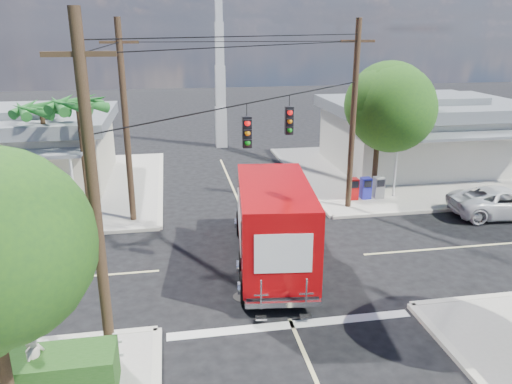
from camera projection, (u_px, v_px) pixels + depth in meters
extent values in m
plane|color=black|center=(265.00, 262.00, 19.11)|extent=(120.00, 120.00, 0.00)
cube|color=#A7A197|center=(404.00, 171.00, 31.19)|extent=(14.00, 14.00, 0.14)
cube|color=beige|center=(296.00, 176.00, 30.04)|extent=(0.25, 14.00, 0.14)
cube|color=beige|center=(468.00, 209.00, 24.64)|extent=(14.00, 0.25, 0.14)
cube|color=#A7A197|center=(32.00, 189.00, 27.58)|extent=(14.00, 14.00, 0.14)
cube|color=beige|center=(161.00, 183.00, 28.73)|extent=(0.25, 14.00, 0.14)
cube|color=beige|center=(232.00, 186.00, 28.47)|extent=(0.12, 12.00, 0.01)
cube|color=beige|center=(501.00, 244.00, 20.75)|extent=(12.00, 0.12, 0.01)
cube|color=silver|center=(292.00, 325.00, 15.09)|extent=(7.50, 0.40, 0.01)
cube|color=silver|center=(422.00, 139.00, 31.82)|extent=(11.00, 8.00, 3.40)
cube|color=slate|center=(425.00, 107.00, 31.18)|extent=(11.80, 8.80, 0.70)
cube|color=slate|center=(426.00, 99.00, 31.03)|extent=(6.05, 4.40, 0.50)
cube|color=slate|center=(468.00, 136.00, 26.86)|extent=(9.90, 1.80, 0.15)
cylinder|color=silver|center=(395.00, 169.00, 25.84)|extent=(0.12, 0.12, 2.90)
cube|color=beige|center=(16.00, 154.00, 28.30)|extent=(10.00, 8.00, 3.20)
cube|color=slate|center=(11.00, 120.00, 27.69)|extent=(10.80, 8.80, 0.70)
cube|color=slate|center=(10.00, 111.00, 27.54)|extent=(5.50, 4.40, 0.50)
cylinder|color=silver|center=(73.00, 184.00, 23.70)|extent=(0.12, 0.12, 2.70)
cube|color=silver|center=(221.00, 127.00, 37.45)|extent=(0.80, 0.80, 3.00)
cube|color=silver|center=(220.00, 86.00, 36.51)|extent=(0.70, 0.70, 3.00)
cube|color=silver|center=(219.00, 44.00, 35.58)|extent=(0.60, 0.60, 3.00)
cylinder|color=#422D1C|center=(3.00, 360.00, 10.32)|extent=(0.28, 0.28, 3.71)
cylinder|color=#422D1C|center=(376.00, 157.00, 25.98)|extent=(0.28, 0.28, 4.10)
sphere|color=#1F4E19|center=(380.00, 107.00, 25.18)|extent=(4.10, 4.10, 4.10)
sphere|color=#1F4E19|center=(371.00, 102.00, 25.22)|extent=(3.33, 3.33, 3.33)
sphere|color=#1F4E19|center=(389.00, 111.00, 25.00)|extent=(3.58, 3.58, 3.58)
cylinder|color=#422D1C|center=(403.00, 150.00, 28.54)|extent=(0.28, 0.28, 3.58)
sphere|color=#215513|center=(407.00, 111.00, 27.85)|extent=(3.58, 3.58, 3.58)
sphere|color=#215513|center=(399.00, 106.00, 27.90)|extent=(2.91, 2.91, 2.91)
sphere|color=#215513|center=(415.00, 113.00, 27.66)|extent=(3.14, 3.14, 3.14)
cylinder|color=#422D1C|center=(84.00, 157.00, 24.08)|extent=(0.24, 0.24, 5.00)
cone|color=#1F6924|center=(98.00, 102.00, 23.42)|extent=(0.50, 2.06, 0.98)
cone|color=#1F6924|center=(92.00, 100.00, 24.02)|extent=(1.92, 1.68, 0.98)
cone|color=#1F6924|center=(76.00, 100.00, 24.06)|extent=(2.12, 0.95, 0.98)
cone|color=#1F6924|center=(61.00, 102.00, 23.50)|extent=(1.34, 2.07, 0.98)
cone|color=#1F6924|center=(58.00, 104.00, 22.77)|extent=(1.34, 2.07, 0.98)
cone|color=#1F6924|center=(70.00, 106.00, 22.41)|extent=(2.12, 0.95, 0.98)
cone|color=#1F6924|center=(88.00, 105.00, 22.70)|extent=(1.92, 1.68, 0.98)
cylinder|color=#422D1C|center=(47.00, 155.00, 25.22)|extent=(0.24, 0.24, 4.60)
cone|color=#1F6924|center=(60.00, 107.00, 24.62)|extent=(0.50, 2.06, 0.98)
cone|color=#1F6924|center=(56.00, 105.00, 25.22)|extent=(1.92, 1.68, 0.98)
cone|color=#1F6924|center=(41.00, 105.00, 25.26)|extent=(2.12, 0.95, 0.98)
cone|color=#1F6924|center=(26.00, 107.00, 24.70)|extent=(1.34, 2.07, 0.98)
cone|color=#1F6924|center=(21.00, 109.00, 23.97)|extent=(1.34, 2.07, 0.98)
cone|color=#1F6924|center=(32.00, 111.00, 23.61)|extent=(2.12, 0.95, 0.98)
cone|color=#1F6924|center=(50.00, 110.00, 23.90)|extent=(1.92, 1.68, 0.98)
cylinder|color=#473321|center=(95.00, 205.00, 11.99)|extent=(0.28, 0.28, 9.00)
cube|color=#473321|center=(79.00, 54.00, 10.90)|extent=(1.60, 0.12, 0.12)
cylinder|color=#473321|center=(353.00, 119.00, 23.43)|extent=(0.28, 0.28, 9.00)
cube|color=#473321|center=(358.00, 41.00, 22.34)|extent=(1.60, 0.12, 0.12)
cylinder|color=#473321|center=(126.00, 126.00, 21.72)|extent=(0.28, 0.28, 9.00)
cube|color=#473321|center=(119.00, 42.00, 20.63)|extent=(1.60, 0.12, 0.12)
cylinder|color=black|center=(266.00, 100.00, 17.18)|extent=(10.43, 10.43, 0.04)
cube|color=black|center=(247.00, 132.00, 16.60)|extent=(0.30, 0.24, 1.05)
sphere|color=red|center=(247.00, 123.00, 16.36)|extent=(0.20, 0.20, 0.20)
cube|color=black|center=(289.00, 121.00, 18.69)|extent=(0.30, 0.24, 1.05)
sphere|color=red|center=(290.00, 112.00, 18.45)|extent=(0.20, 0.20, 0.20)
cube|color=silver|center=(1.00, 367.00, 12.44)|extent=(5.94, 0.05, 0.08)
cube|color=silver|center=(116.00, 350.00, 12.85)|extent=(0.09, 0.06, 1.00)
cube|color=#B40B0C|center=(353.00, 189.00, 25.65)|extent=(0.50, 0.50, 1.10)
cube|color=#2224A6|center=(366.00, 188.00, 25.77)|extent=(0.50, 0.50, 1.10)
cube|color=slate|center=(378.00, 187.00, 25.88)|extent=(0.50, 0.50, 1.10)
cube|color=black|center=(272.00, 250.00, 18.90)|extent=(3.10, 7.82, 0.24)
cube|color=#B9080B|center=(266.00, 205.00, 21.48)|extent=(2.52, 1.92, 2.15)
cube|color=black|center=(265.00, 191.00, 22.00)|extent=(2.06, 0.48, 0.93)
cube|color=silver|center=(264.00, 212.00, 22.52)|extent=(2.24, 0.37, 0.34)
cube|color=#B9080B|center=(274.00, 223.00, 17.61)|extent=(3.07, 5.90, 2.83)
cube|color=white|center=(309.00, 218.00, 17.63)|extent=(0.42, 3.49, 1.27)
cube|color=white|center=(239.00, 220.00, 17.49)|extent=(0.42, 3.49, 1.27)
cube|color=white|center=(283.00, 254.00, 14.86)|extent=(1.75, 0.22, 1.27)
cube|color=silver|center=(283.00, 303.00, 15.24)|extent=(2.35, 0.51, 0.18)
cube|color=silver|center=(261.00, 295.00, 14.96)|extent=(0.44, 0.11, 0.98)
cube|color=silver|center=(306.00, 294.00, 15.03)|extent=(0.44, 0.11, 0.98)
cylinder|color=black|center=(240.00, 223.00, 21.52)|extent=(0.43, 1.10, 1.07)
cylinder|color=black|center=(292.00, 222.00, 21.64)|extent=(0.43, 1.10, 1.07)
cylinder|color=black|center=(245.00, 288.00, 16.15)|extent=(0.43, 1.10, 1.07)
cylinder|color=black|center=(314.00, 286.00, 16.27)|extent=(0.43, 1.10, 1.07)
imported|color=silver|center=(504.00, 202.00, 23.64)|extent=(5.23, 2.78, 1.40)
imported|color=#BBAEA0|center=(37.00, 366.00, 11.73)|extent=(0.66, 0.73, 1.67)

